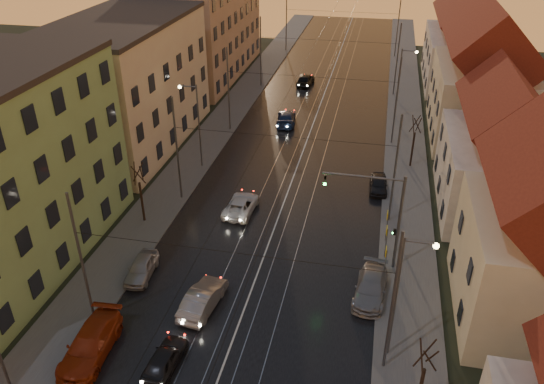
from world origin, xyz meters
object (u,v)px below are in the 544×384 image
Objects in this scene: driving_car_2 at (241,205)px; parked_right_1 at (371,288)px; street_lamp_1 at (403,287)px; driving_car_4 at (305,80)px; parked_left_3 at (142,268)px; parked_left_2 at (90,344)px; driving_car_0 at (165,359)px; traffic_light_mast at (385,210)px; driving_car_1 at (203,299)px; driving_car_3 at (286,118)px; parked_right_2 at (378,184)px; street_lamp_3 at (402,77)px; street_lamp_2 at (195,118)px.

driving_car_2 is 13.52m from parked_right_1.
street_lamp_1 is 18.36m from driving_car_2.
driving_car_4 is 42.25m from parked_left_3.
street_lamp_1 is at bearing 8.24° from parked_left_2.
driving_car_4 is (0.15, 49.15, 0.14)m from driving_car_0.
traffic_light_mast is (-1.11, 8.00, -0.29)m from street_lamp_1.
driving_car_1 is 30.46m from driving_car_3.
parked_right_1 is at bearing 107.46° from street_lamp_1.
parked_left_2 is at bearing -126.20° from parked_right_2.
street_lamp_3 is 36.58m from parked_left_3.
driving_car_3 is at bearing 76.24° from parked_left_3.
driving_car_1 is 44.21m from driving_car_4.
traffic_light_mast is at bearing -92.27° from street_lamp_3.
parked_left_2 reaches higher than driving_car_1.
traffic_light_mast is at bearing 97.91° from street_lamp_1.
driving_car_2 is 18.97m from driving_car_3.
street_lamp_3 is 1.63× the size of driving_car_3.
parked_right_2 is (16.70, -1.16, -4.26)m from street_lamp_2.
driving_car_0 is (-11.07, -11.42, -3.98)m from traffic_light_mast.
driving_car_0 is at bearing -62.14° from parked_left_3.
traffic_light_mast is (17.10, -12.00, -0.29)m from street_lamp_2.
street_lamp_1 is 2.18× the size of parked_right_2.
street_lamp_1 is 8.08m from traffic_light_mast.
street_lamp_1 is 27.05m from street_lamp_2.
traffic_light_mast is at bearing -129.82° from driving_car_0.
parked_left_2 is at bearing -168.29° from street_lamp_1.
driving_car_2 is at bearing 71.80° from parked_left_2.
street_lamp_3 reaches higher than driving_car_3.
driving_car_0 is at bearing 93.44° from driving_car_2.
parked_right_1 is at bearing 103.93° from driving_car_3.
street_lamp_1 is 2.12× the size of parked_left_3.
driving_car_0 is 49.15m from driving_car_4.
parked_right_2 is (10.73, 5.83, -0.01)m from driving_car_2.
street_lamp_2 reaches higher than driving_car_4.
street_lamp_3 is 1.51× the size of parked_left_2.
parked_left_2 is at bearing 78.51° from driving_car_2.
driving_car_2 is at bearing -85.52° from driving_car_0.
driving_car_1 is (-10.53, -6.49, -3.86)m from traffic_light_mast.
driving_car_1 is at bearing -157.22° from parked_right_1.
driving_car_4 is at bearing 106.14° from traffic_light_mast.
parked_right_1 is (10.52, -40.94, -0.07)m from driving_car_4.
driving_car_4 is 28.87m from parked_right_2.
street_lamp_1 is at bearing 179.43° from driving_car_1.
traffic_light_mast reaches higher than parked_left_2.
traffic_light_mast is 1.91× the size of parked_left_3.
parked_left_3 is at bearing 87.71° from parked_left_2.
driving_car_3 reaches higher than driving_car_0.
street_lamp_1 is at bearing -82.09° from traffic_light_mast.
traffic_light_mast is 1.61× the size of driving_car_4.
driving_car_2 reaches higher than parked_right_2.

